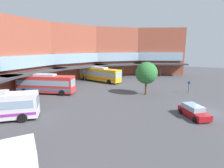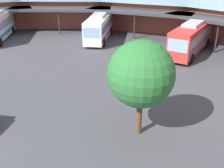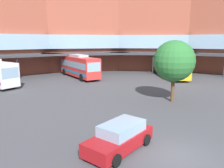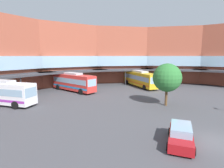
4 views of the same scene
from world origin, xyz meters
name	(u,v)px [view 2 (image 2 of 4)]	position (x,y,z in m)	size (l,w,h in m)	color
bus_1	(191,38)	(-1.94, 27.07, 1.90)	(5.45, 11.14, 3.76)	red
bus_2	(99,27)	(-14.37, 23.02, 1.84)	(8.40, 9.44, 3.65)	white
plaza_tree	(141,74)	(5.28, 9.65, 4.05)	(4.02, 4.02, 6.08)	brown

